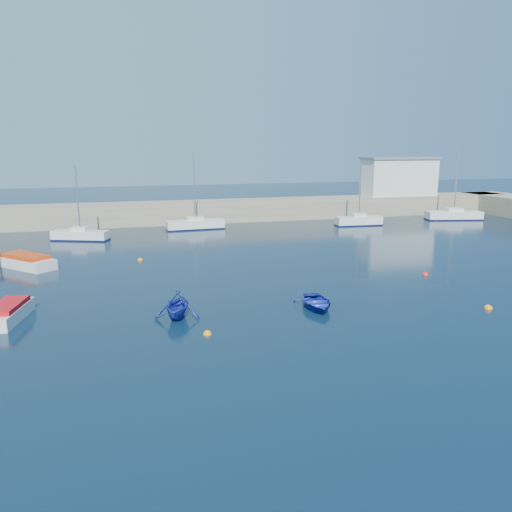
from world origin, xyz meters
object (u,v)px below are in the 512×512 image
object	(u,v)px
harbor_office	(399,177)
dinghy_left	(177,305)
dinghy_center	(317,303)
sailboat_6	(195,224)
sailboat_8	(454,215)
motorboat_2	(26,261)
sailboat_5	(80,235)
motorboat_1	(8,312)
sailboat_7	(359,220)

from	to	relation	value
harbor_office	dinghy_left	size ratio (longest dim) A/B	3.50
dinghy_center	dinghy_left	size ratio (longest dim) A/B	1.13
harbor_office	dinghy_left	bearing A→B (deg)	-134.81
harbor_office	sailboat_6	bearing A→B (deg)	-169.28
sailboat_8	motorboat_2	bearing A→B (deg)	117.91
sailboat_5	sailboat_6	world-z (taller)	sailboat_6
motorboat_1	dinghy_left	world-z (taller)	dinghy_left
sailboat_5	sailboat_6	size ratio (longest dim) A/B	0.87
motorboat_1	motorboat_2	world-z (taller)	motorboat_2
sailboat_8	motorboat_2	world-z (taller)	sailboat_8
sailboat_6	sailboat_8	bearing A→B (deg)	-95.99
sailboat_5	sailboat_6	bearing A→B (deg)	-51.39
sailboat_7	motorboat_1	xyz separation A→B (m)	(-34.12, -25.40, -0.13)
motorboat_2	dinghy_center	size ratio (longest dim) A/B	1.58
motorboat_2	dinghy_left	distance (m)	18.03
sailboat_8	motorboat_1	size ratio (longest dim) A/B	2.19
sailboat_5	dinghy_left	size ratio (longest dim) A/B	2.60
motorboat_2	sailboat_6	bearing A→B (deg)	1.01
sailboat_7	motorboat_1	world-z (taller)	sailboat_7
dinghy_left	motorboat_1	bearing A→B (deg)	-175.40
motorboat_2	dinghy_center	xyz separation A→B (m)	(17.86, -15.61, -0.17)
dinghy_center	motorboat_2	bearing A→B (deg)	146.71
dinghy_center	harbor_office	bearing A→B (deg)	60.69
sailboat_5	motorboat_1	world-z (taller)	sailboat_5
dinghy_center	sailboat_6	bearing A→B (deg)	101.79
harbor_office	sailboat_5	size ratio (longest dim) A/B	1.35
motorboat_2	dinghy_center	bearing A→B (deg)	-83.85
dinghy_left	motorboat_2	bearing A→B (deg)	141.33
motorboat_2	sailboat_8	bearing A→B (deg)	-27.45
harbor_office	motorboat_2	size ratio (longest dim) A/B	1.96
sailboat_6	sailboat_7	size ratio (longest dim) A/B	1.15
sailboat_8	harbor_office	bearing A→B (deg)	41.08
harbor_office	motorboat_1	distance (m)	55.85
sailboat_5	sailboat_7	size ratio (longest dim) A/B	1.00
harbor_office	sailboat_7	bearing A→B (deg)	-141.22
sailboat_5	dinghy_center	bearing A→B (deg)	-130.20
motorboat_1	sailboat_6	bearing A→B (deg)	73.81
dinghy_left	sailboat_6	bearing A→B (deg)	97.13
sailboat_8	dinghy_left	distance (m)	48.67
motorboat_2	dinghy_left	size ratio (longest dim) A/B	1.78
sailboat_5	motorboat_2	bearing A→B (deg)	-175.36
sailboat_7	dinghy_center	world-z (taller)	sailboat_7
harbor_office	sailboat_7	xyz separation A→B (m)	(-10.24, -8.22, -4.51)
sailboat_8	sailboat_6	bearing A→B (deg)	99.89
sailboat_7	motorboat_2	size ratio (longest dim) A/B	1.46
sailboat_5	dinghy_left	xyz separation A→B (m)	(6.40, -26.39, 0.21)
sailboat_6	dinghy_left	xyz separation A→B (m)	(-5.90, -30.15, 0.18)
sailboat_8	dinghy_left	world-z (taller)	sailboat_8
sailboat_8	dinghy_left	size ratio (longest dim) A/B	3.23
sailboat_5	motorboat_1	size ratio (longest dim) A/B	1.77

